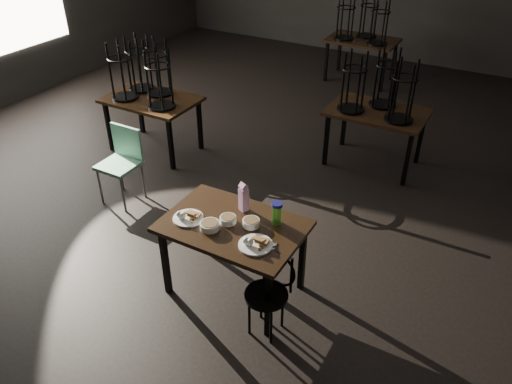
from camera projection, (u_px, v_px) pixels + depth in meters
The scene contains 14 objects.
main_table at pixel (233, 232), 4.27m from camera, with size 1.20×0.80×0.75m.
plate_left at pixel (188, 217), 4.28m from camera, with size 0.26×0.26×0.09m.
plate_right at pixel (255, 243), 3.98m from camera, with size 0.28×0.28×0.09m.
bowl_near at pixel (228, 219), 4.23m from camera, with size 0.14×0.14×0.06m.
bowl_far at pixel (251, 223), 4.20m from camera, with size 0.15×0.15×0.06m.
bowl_big at pixel (210, 225), 4.16m from camera, with size 0.17×0.17×0.06m.
juice_carton at pixel (244, 198), 4.34m from camera, with size 0.09×0.09×0.28m.
water_bottle at pixel (277, 213), 4.18m from camera, with size 0.12×0.12×0.21m.
spoon at pixel (273, 245), 3.99m from camera, with size 0.06×0.22×0.01m.
bentwood_chair at pixel (271, 287), 4.03m from camera, with size 0.37×0.36×0.75m.
school_chair at pixel (122, 158), 5.63m from camera, with size 0.41×0.41×0.88m.
bg_table_left at pixel (149, 94), 6.50m from camera, with size 1.20×0.80×1.48m.
bg_table_right at pixel (378, 109), 6.16m from camera, with size 1.20×0.80×1.48m.
bg_table_far at pixel (363, 38), 8.69m from camera, with size 1.20×0.80×1.48m.
Camera 1 is at (2.27, -4.05, 3.30)m, focal length 35.00 mm.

